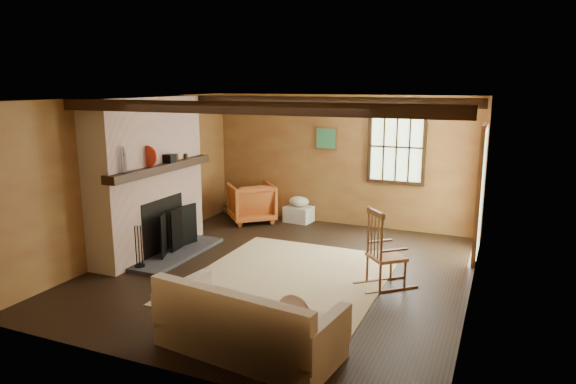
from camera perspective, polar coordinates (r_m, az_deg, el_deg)
The scene contains 10 objects.
ground at distance 7.32m, azimuth -0.70°, elevation -8.79°, with size 5.50×5.50×0.00m, color black.
room_envelope at distance 7.06m, azimuth 1.75°, elevation 4.15°, with size 5.02×5.52×2.44m.
fireplace at distance 8.15m, azimuth -15.20°, elevation 1.01°, with size 1.02×2.30×2.40m.
rug at distance 7.07m, azimuth 0.13°, elevation -9.52°, with size 2.50×3.00×0.01m, color beige.
rocking_chair at distance 6.77m, azimuth 10.60°, elevation -6.80°, with size 0.82×0.79×1.04m.
sofa at distance 5.18m, azimuth -4.57°, elevation -14.83°, with size 1.91×1.04×0.74m.
firewood_pile at distance 10.32m, azimuth -5.35°, elevation -1.90°, with size 0.72×0.13×0.26m.
laundry_basket at distance 9.80m, azimuth 1.20°, elevation -2.47°, with size 0.50×0.38×0.30m, color white.
basket_pillow at distance 9.75m, azimuth 1.21°, elevation -1.06°, with size 0.39×0.31×0.19m, color beige.
armchair at distance 9.80m, azimuth -4.08°, elevation -1.16°, with size 0.80×0.82×0.75m, color #BF6026.
Camera 1 is at (2.77, -6.26, 2.60)m, focal length 32.00 mm.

